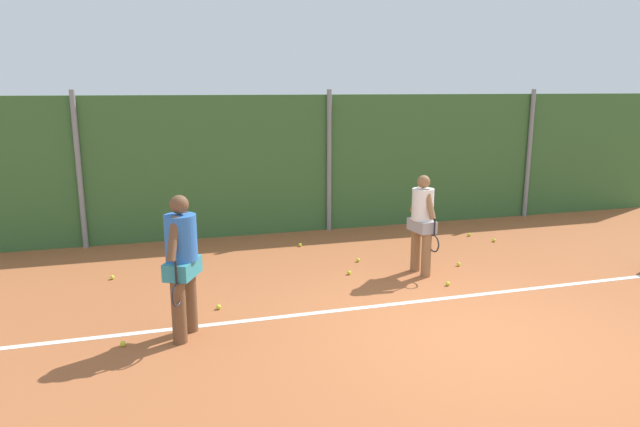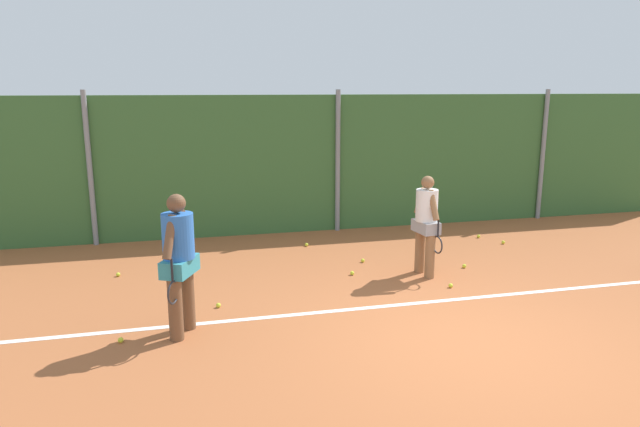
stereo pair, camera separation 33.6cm
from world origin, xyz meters
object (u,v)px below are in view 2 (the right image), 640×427
at_px(tennis_ball_5, 464,266).
at_px(tennis_ball_4, 121,340).
at_px(tennis_ball_6, 307,245).
at_px(tennis_ball_10, 451,286).
at_px(tennis_ball_7, 433,254).
at_px(tennis_ball_8, 118,275).
at_px(tennis_ball_2, 479,236).
at_px(tennis_ball_9, 352,273).
at_px(tennis_ball_0, 363,260).
at_px(tennis_ball_3, 218,305).
at_px(player_midcourt, 426,220).
at_px(player_foreground_near, 179,257).
at_px(tennis_ball_1, 503,242).

bearing_deg(tennis_ball_5, tennis_ball_4, -162.83).
height_order(tennis_ball_6, tennis_ball_10, same).
bearing_deg(tennis_ball_7, tennis_ball_6, 150.41).
bearing_deg(tennis_ball_5, tennis_ball_8, 170.70).
distance_m(tennis_ball_2, tennis_ball_6, 3.53).
relative_size(tennis_ball_4, tennis_ball_9, 1.00).
bearing_deg(tennis_ball_6, tennis_ball_10, -59.54).
relative_size(tennis_ball_0, tennis_ball_2, 1.00).
relative_size(tennis_ball_2, tennis_ball_6, 1.00).
bearing_deg(tennis_ball_3, tennis_ball_4, -145.03).
bearing_deg(player_midcourt, tennis_ball_7, 141.22).
distance_m(tennis_ball_4, tennis_ball_9, 3.84).
bearing_deg(tennis_ball_7, player_midcourt, -122.17).
bearing_deg(tennis_ball_4, tennis_ball_5, 17.17).
height_order(player_foreground_near, tennis_ball_8, player_foreground_near).
xyz_separation_m(player_midcourt, tennis_ball_9, (-1.14, 0.27, -0.87)).
bearing_deg(tennis_ball_10, tennis_ball_9, 144.04).
relative_size(player_midcourt, tennis_ball_5, 24.57).
height_order(tennis_ball_4, tennis_ball_8, same).
distance_m(player_foreground_near, tennis_ball_8, 2.85).
relative_size(tennis_ball_8, tennis_ball_9, 1.00).
xyz_separation_m(tennis_ball_0, tennis_ball_9, (-0.38, -0.61, 0.00)).
bearing_deg(player_midcourt, tennis_ball_6, -151.40).
xyz_separation_m(player_midcourt, tennis_ball_8, (-4.82, 1.10, -0.87)).
xyz_separation_m(tennis_ball_8, tennis_ball_9, (3.68, -0.83, 0.00)).
distance_m(tennis_ball_0, tennis_ball_8, 4.07).
xyz_separation_m(tennis_ball_2, tennis_ball_4, (-6.58, -3.38, 0.00)).
relative_size(tennis_ball_2, tennis_ball_4, 1.00).
height_order(tennis_ball_5, tennis_ball_7, same).
bearing_deg(tennis_ball_10, tennis_ball_4, -170.10).
bearing_deg(tennis_ball_4, tennis_ball_3, 34.97).
xyz_separation_m(tennis_ball_0, tennis_ball_8, (-4.06, 0.21, 0.00)).
relative_size(player_foreground_near, tennis_ball_0, 26.61).
height_order(player_foreground_near, tennis_ball_7, player_foreground_near).
bearing_deg(tennis_ball_0, tennis_ball_9, -121.80).
xyz_separation_m(tennis_ball_1, tennis_ball_2, (-0.24, 0.53, 0.00)).
distance_m(tennis_ball_1, tennis_ball_3, 5.96).
xyz_separation_m(tennis_ball_2, tennis_ball_3, (-5.38, -2.54, 0.00)).
distance_m(tennis_ball_2, tennis_ball_10, 3.18).
bearing_deg(tennis_ball_5, player_midcourt, -167.78).
bearing_deg(tennis_ball_4, tennis_ball_1, 22.70).
bearing_deg(tennis_ball_6, tennis_ball_3, -124.05).
distance_m(player_midcourt, tennis_ball_8, 5.02).
bearing_deg(tennis_ball_9, player_midcourt, -13.20).
distance_m(tennis_ball_2, tennis_ball_5, 2.12).
bearing_deg(tennis_ball_0, tennis_ball_4, -148.10).
xyz_separation_m(tennis_ball_4, tennis_ball_5, (5.36, 1.66, 0.00)).
distance_m(tennis_ball_5, tennis_ball_7, 0.79).
relative_size(player_foreground_near, tennis_ball_6, 26.61).
bearing_deg(tennis_ball_3, tennis_ball_2, 25.27).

